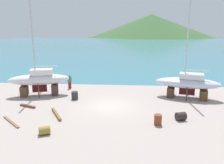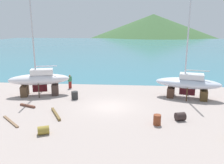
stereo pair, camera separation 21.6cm
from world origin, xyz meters
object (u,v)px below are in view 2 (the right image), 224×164
at_px(barrel_tipped_left, 43,130).
at_px(barrel_tipped_center, 157,120).
at_px(sailboat_small_center, 188,83).
at_px(sailboat_large_starboard, 40,80).
at_px(barrel_tipped_right, 75,95).
at_px(worker, 70,81).
at_px(barrel_rust_mid, 180,116).

bearing_deg(barrel_tipped_left, barrel_tipped_center, 15.64).
bearing_deg(barrel_tipped_left, sailboat_small_center, 38.41).
distance_m(sailboat_large_starboard, sailboat_small_center, 15.93).
bearing_deg(barrel_tipped_right, sailboat_large_starboard, 164.14).
xyz_separation_m(sailboat_large_starboard, barrel_tipped_right, (4.15, -1.18, -1.31)).
distance_m(worker, barrel_tipped_right, 4.55).
bearing_deg(barrel_tipped_right, barrel_tipped_center, -36.44).
relative_size(sailboat_small_center, worker, 6.46).
xyz_separation_m(worker, barrel_tipped_left, (1.35, -12.33, -0.56)).
bearing_deg(sailboat_large_starboard, worker, -145.38).
bearing_deg(worker, sailboat_large_starboard, -103.29).
relative_size(barrel_rust_mid, barrel_tipped_right, 0.92).
bearing_deg(worker, barrel_tipped_left, -57.34).
relative_size(worker, barrel_tipped_center, 2.04).
relative_size(sailboat_small_center, barrel_tipped_center, 13.20).
bearing_deg(sailboat_small_center, worker, 2.14).
xyz_separation_m(barrel_tipped_center, barrel_tipped_right, (-7.88, 5.82, 0.00)).
bearing_deg(sailboat_small_center, barrel_tipped_right, 20.92).
relative_size(sailboat_large_starboard, barrel_tipped_right, 13.21).
bearing_deg(barrel_rust_mid, barrel_tipped_left, -161.80).
distance_m(worker, barrel_tipped_center, 13.83).
relative_size(sailboat_large_starboard, worker, 6.50).
distance_m(sailboat_large_starboard, barrel_rust_mid, 15.26).
distance_m(sailboat_small_center, barrel_tipped_left, 15.41).
distance_m(sailboat_small_center, barrel_tipped_center, 8.33).
xyz_separation_m(sailboat_small_center, barrel_tipped_left, (-12.04, -9.54, -1.28)).
bearing_deg(barrel_tipped_right, sailboat_small_center, 7.01).
bearing_deg(barrel_tipped_center, barrel_tipped_left, -164.36).
distance_m(sailboat_large_starboard, worker, 4.07).
xyz_separation_m(sailboat_large_starboard, barrel_tipped_left, (3.89, -9.27, -1.43)).
relative_size(sailboat_large_starboard, barrel_rust_mid, 14.29).
height_order(barrel_tipped_left, barrel_tipped_center, barrel_tipped_center).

